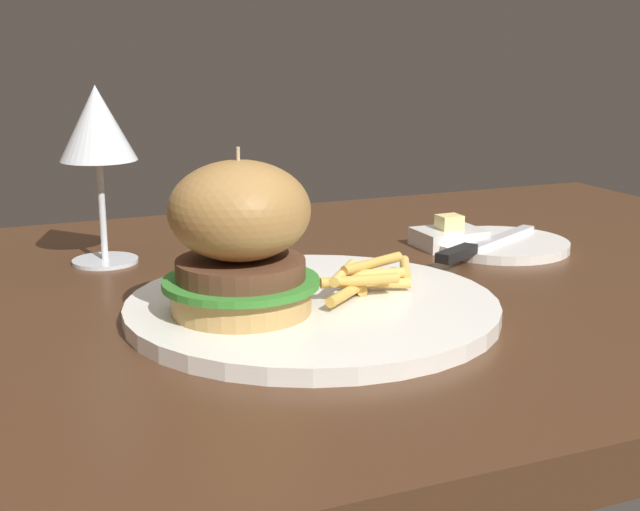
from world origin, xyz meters
TOP-DOWN VIEW (x-y plane):
  - dining_table at (0.00, 0.00)m, footprint 1.16×0.76m
  - main_plate at (-0.07, -0.09)m, footprint 0.32×0.32m
  - burger_sandwich at (-0.14, -0.10)m, footprint 0.13×0.13m
  - fries_pile at (-0.02, -0.08)m, footprint 0.12×0.11m
  - wine_glass at (-0.20, 0.16)m, footprint 0.08×0.08m
  - bread_plate at (0.21, 0.05)m, footprint 0.15×0.15m
  - table_knife at (0.17, 0.03)m, footprint 0.18×0.11m
  - butter_dish at (0.16, 0.08)m, footprint 0.07×0.06m

SIDE VIEW (x-z plane):
  - dining_table at x=0.00m, z-range 0.27..1.01m
  - bread_plate at x=0.21m, z-range 0.74..0.75m
  - main_plate at x=-0.07m, z-range 0.74..0.75m
  - butter_dish at x=0.16m, z-range 0.73..0.77m
  - table_knife at x=0.17m, z-range 0.75..0.76m
  - fries_pile at x=-0.02m, z-range 0.75..0.78m
  - burger_sandwich at x=-0.14m, z-range 0.75..0.88m
  - wine_glass at x=-0.20m, z-range 0.79..0.97m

